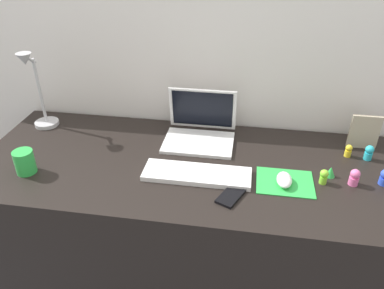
{
  "coord_description": "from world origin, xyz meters",
  "views": [
    {
      "loc": [
        0.2,
        -1.25,
        1.59
      ],
      "look_at": [
        0.0,
        0.0,
        0.83
      ],
      "focal_mm": 35.55,
      "sensor_mm": 36.0,
      "label": 1
    }
  ],
  "objects_px": {
    "mouse": "(284,180)",
    "toy_figurine_pink": "(354,177)",
    "laptop": "(200,127)",
    "toy_figurine_yellow": "(348,151)",
    "toy_figurine_green": "(330,171)",
    "cell_phone": "(231,195)",
    "coffee_mug": "(25,162)",
    "desk_lamp": "(37,93)",
    "toy_figurine_cyan": "(369,152)",
    "toy_figurine_lime": "(324,176)",
    "keyboard": "(197,174)",
    "picture_frame": "(364,132)"
  },
  "relations": [
    {
      "from": "mouse",
      "to": "toy_figurine_pink",
      "type": "distance_m",
      "value": 0.26
    },
    {
      "from": "laptop",
      "to": "toy_figurine_yellow",
      "type": "relative_size",
      "value": 5.61
    },
    {
      "from": "mouse",
      "to": "toy_figurine_green",
      "type": "relative_size",
      "value": 2.32
    },
    {
      "from": "cell_phone",
      "to": "toy_figurine_green",
      "type": "height_order",
      "value": "toy_figurine_green"
    },
    {
      "from": "coffee_mug",
      "to": "desk_lamp",
      "type": "bearing_deg",
      "value": 107.38
    },
    {
      "from": "coffee_mug",
      "to": "toy_figurine_yellow",
      "type": "xyz_separation_m",
      "value": [
        1.25,
        0.32,
        -0.02
      ]
    },
    {
      "from": "cell_phone",
      "to": "toy_figurine_yellow",
      "type": "bearing_deg",
      "value": 61.32
    },
    {
      "from": "toy_figurine_pink",
      "to": "toy_figurine_green",
      "type": "xyz_separation_m",
      "value": [
        -0.08,
        0.04,
        -0.01
      ]
    },
    {
      "from": "mouse",
      "to": "cell_phone",
      "type": "relative_size",
      "value": 0.75
    },
    {
      "from": "toy_figurine_cyan",
      "to": "toy_figurine_yellow",
      "type": "xyz_separation_m",
      "value": [
        -0.08,
        0.01,
        -0.01
      ]
    },
    {
      "from": "laptop",
      "to": "toy_figurine_cyan",
      "type": "xyz_separation_m",
      "value": [
        0.7,
        -0.06,
        -0.02
      ]
    },
    {
      "from": "toy_figurine_lime",
      "to": "toy_figurine_yellow",
      "type": "height_order",
      "value": "toy_figurine_lime"
    },
    {
      "from": "toy_figurine_pink",
      "to": "toy_figurine_yellow",
      "type": "distance_m",
      "value": 0.2
    },
    {
      "from": "desk_lamp",
      "to": "toy_figurine_cyan",
      "type": "relative_size",
      "value": 5.76
    },
    {
      "from": "coffee_mug",
      "to": "toy_figurine_green",
      "type": "bearing_deg",
      "value": 7.95
    },
    {
      "from": "mouse",
      "to": "toy_figurine_yellow",
      "type": "height_order",
      "value": "toy_figurine_yellow"
    },
    {
      "from": "desk_lamp",
      "to": "toy_figurine_pink",
      "type": "relative_size",
      "value": 5.63
    },
    {
      "from": "keyboard",
      "to": "toy_figurine_green",
      "type": "height_order",
      "value": "toy_figurine_green"
    },
    {
      "from": "toy_figurine_cyan",
      "to": "toy_figurine_yellow",
      "type": "height_order",
      "value": "toy_figurine_cyan"
    },
    {
      "from": "laptop",
      "to": "toy_figurine_green",
      "type": "distance_m",
      "value": 0.57
    },
    {
      "from": "mouse",
      "to": "desk_lamp",
      "type": "height_order",
      "value": "desk_lamp"
    },
    {
      "from": "toy_figurine_cyan",
      "to": "keyboard",
      "type": "bearing_deg",
      "value": -161.17
    },
    {
      "from": "coffee_mug",
      "to": "toy_figurine_yellow",
      "type": "distance_m",
      "value": 1.29
    },
    {
      "from": "mouse",
      "to": "laptop",
      "type": "bearing_deg",
      "value": 140.68
    },
    {
      "from": "picture_frame",
      "to": "toy_figurine_lime",
      "type": "bearing_deg",
      "value": -123.77
    },
    {
      "from": "toy_figurine_pink",
      "to": "toy_figurine_lime",
      "type": "relative_size",
      "value": 1.12
    },
    {
      "from": "laptop",
      "to": "cell_phone",
      "type": "bearing_deg",
      "value": -66.82
    },
    {
      "from": "cell_phone",
      "to": "toy_figurine_green",
      "type": "distance_m",
      "value": 0.41
    },
    {
      "from": "toy_figurine_cyan",
      "to": "toy_figurine_yellow",
      "type": "relative_size",
      "value": 1.19
    },
    {
      "from": "laptop",
      "to": "toy_figurine_pink",
      "type": "relative_size",
      "value": 4.6
    },
    {
      "from": "cell_phone",
      "to": "coffee_mug",
      "type": "height_order",
      "value": "coffee_mug"
    },
    {
      "from": "toy_figurine_lime",
      "to": "toy_figurine_yellow",
      "type": "relative_size",
      "value": 1.09
    },
    {
      "from": "mouse",
      "to": "toy_figurine_yellow",
      "type": "bearing_deg",
      "value": 41.63
    },
    {
      "from": "mouse",
      "to": "cell_phone",
      "type": "height_order",
      "value": "mouse"
    },
    {
      "from": "toy_figurine_green",
      "to": "toy_figurine_yellow",
      "type": "bearing_deg",
      "value": 59.02
    },
    {
      "from": "picture_frame",
      "to": "coffee_mug",
      "type": "height_order",
      "value": "picture_frame"
    },
    {
      "from": "toy_figurine_lime",
      "to": "mouse",
      "type": "bearing_deg",
      "value": -167.54
    },
    {
      "from": "toy_figurine_pink",
      "to": "toy_figurine_lime",
      "type": "height_order",
      "value": "toy_figurine_pink"
    },
    {
      "from": "toy_figurine_yellow",
      "to": "mouse",
      "type": "bearing_deg",
      "value": -138.37
    },
    {
      "from": "laptop",
      "to": "cell_phone",
      "type": "distance_m",
      "value": 0.43
    },
    {
      "from": "coffee_mug",
      "to": "toy_figurine_yellow",
      "type": "relative_size",
      "value": 1.75
    },
    {
      "from": "toy_figurine_pink",
      "to": "picture_frame",
      "type": "bearing_deg",
      "value": 73.18
    },
    {
      "from": "laptop",
      "to": "desk_lamp",
      "type": "bearing_deg",
      "value": -178.68
    },
    {
      "from": "laptop",
      "to": "cell_phone",
      "type": "relative_size",
      "value": 2.34
    },
    {
      "from": "coffee_mug",
      "to": "cell_phone",
      "type": "bearing_deg",
      "value": -1.75
    },
    {
      "from": "coffee_mug",
      "to": "keyboard",
      "type": "bearing_deg",
      "value": 6.59
    },
    {
      "from": "toy_figurine_cyan",
      "to": "coffee_mug",
      "type": "bearing_deg",
      "value": -167.08
    },
    {
      "from": "toy_figurine_green",
      "to": "toy_figurine_yellow",
      "type": "xyz_separation_m",
      "value": [
        0.09,
        0.15,
        0.01
      ]
    },
    {
      "from": "toy_figurine_pink",
      "to": "toy_figurine_yellow",
      "type": "height_order",
      "value": "toy_figurine_pink"
    },
    {
      "from": "laptop",
      "to": "desk_lamp",
      "type": "relative_size",
      "value": 0.82
    }
  ]
}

